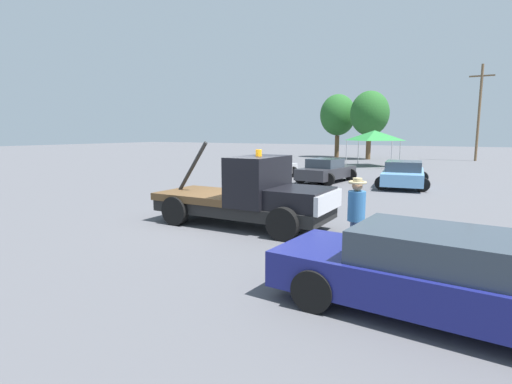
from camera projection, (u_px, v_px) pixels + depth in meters
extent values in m
plane|color=#545459|center=(242.00, 225.00, 12.13)|extent=(160.00, 160.00, 0.00)
cube|color=black|center=(242.00, 208.00, 12.05)|extent=(5.36, 1.90, 0.35)
cube|color=black|center=(301.00, 198.00, 11.04)|extent=(1.50, 1.79, 0.55)
cube|color=silver|center=(329.00, 202.00, 10.66)|extent=(0.12, 1.89, 0.50)
cube|color=black|center=(259.00, 180.00, 11.63)|extent=(1.18, 2.10, 1.40)
cube|color=brown|center=(206.00, 195.00, 12.66)|extent=(2.68, 2.10, 0.22)
cylinder|color=black|center=(193.00, 167.00, 12.77)|extent=(1.19, 0.12, 1.63)
cylinder|color=orange|center=(259.00, 153.00, 11.51)|extent=(0.18, 0.18, 0.20)
cylinder|color=black|center=(311.00, 211.00, 12.02)|extent=(0.88, 0.26, 0.88)
cylinder|color=black|center=(283.00, 224.00, 10.30)|extent=(0.88, 0.26, 0.88)
cylinder|color=black|center=(214.00, 201.00, 13.77)|extent=(0.88, 0.26, 0.88)
cylinder|color=black|center=(175.00, 211.00, 12.05)|extent=(0.88, 0.26, 0.88)
cube|color=navy|center=(450.00, 285.00, 5.92)|extent=(5.48, 2.26, 0.60)
cube|color=#333D47|center=(434.00, 246.00, 5.99)|extent=(2.36, 1.80, 0.50)
cylinder|color=black|center=(353.00, 261.00, 7.68)|extent=(0.68, 0.22, 0.68)
cylinder|color=black|center=(313.00, 290.00, 6.23)|extent=(0.68, 0.22, 0.68)
cylinder|color=#475B84|center=(353.00, 238.00, 9.02)|extent=(0.16, 0.16, 0.84)
cylinder|color=#475B84|center=(357.00, 240.00, 8.82)|extent=(0.16, 0.16, 0.84)
cylinder|color=teal|center=(357.00, 206.00, 8.81)|extent=(0.39, 0.39, 0.67)
sphere|color=#A87A56|center=(357.00, 186.00, 8.74)|extent=(0.23, 0.23, 0.23)
torus|color=tan|center=(357.00, 182.00, 8.73)|extent=(0.40, 0.40, 0.06)
cylinder|color=tan|center=(358.00, 180.00, 8.72)|extent=(0.21, 0.21, 0.10)
cube|color=#B7B7BC|center=(269.00, 170.00, 24.10)|extent=(1.86, 4.47, 0.60)
cube|color=#333D47|center=(268.00, 161.00, 23.83)|extent=(1.61, 1.89, 0.50)
cylinder|color=black|center=(268.00, 171.00, 25.85)|extent=(0.68, 0.22, 0.68)
cylinder|color=black|center=(293.00, 172.00, 25.03)|extent=(0.68, 0.22, 0.68)
cylinder|color=black|center=(245.00, 175.00, 23.23)|extent=(0.68, 0.22, 0.68)
cylinder|color=black|center=(271.00, 176.00, 22.41)|extent=(0.68, 0.22, 0.68)
cube|color=#2D2D33|center=(327.00, 172.00, 22.62)|extent=(2.25, 4.49, 0.60)
cube|color=#333D47|center=(325.00, 163.00, 22.37)|extent=(1.75, 1.98, 0.50)
cylinder|color=black|center=(325.00, 173.00, 24.31)|extent=(0.68, 0.22, 0.68)
cylinder|color=black|center=(351.00, 175.00, 23.33)|extent=(0.68, 0.22, 0.68)
cylinder|color=black|center=(301.00, 177.00, 21.96)|extent=(0.68, 0.22, 0.68)
cylinder|color=black|center=(328.00, 179.00, 20.99)|extent=(0.68, 0.22, 0.68)
cube|color=#669ED1|center=(403.00, 176.00, 20.65)|extent=(2.56, 5.02, 0.60)
cube|color=#333D47|center=(404.00, 166.00, 20.35)|extent=(1.96, 2.23, 0.50)
cylinder|color=black|center=(387.00, 176.00, 22.52)|extent=(0.68, 0.22, 0.68)
cylinder|color=black|center=(422.00, 178.00, 21.84)|extent=(0.68, 0.22, 0.68)
cylinder|color=black|center=(382.00, 183.00, 19.52)|extent=(0.68, 0.22, 0.68)
cylinder|color=black|center=(423.00, 185.00, 18.84)|extent=(0.68, 0.22, 0.68)
cylinder|color=#9E9EA3|center=(346.00, 154.00, 32.50)|extent=(0.07, 0.07, 2.14)
cylinder|color=#9E9EA3|center=(392.00, 155.00, 30.76)|extent=(0.07, 0.07, 2.14)
cylinder|color=#9E9EA3|center=(358.00, 152.00, 35.56)|extent=(0.07, 0.07, 2.14)
cylinder|color=#9E9EA3|center=(400.00, 153.00, 33.83)|extent=(0.07, 0.07, 2.14)
pyramid|color=#287F38|center=(374.00, 135.00, 32.94)|extent=(3.56, 3.56, 0.83)
cylinder|color=brown|center=(337.00, 146.00, 45.27)|extent=(0.49, 0.49, 2.46)
ellipsoid|color=#235B23|center=(338.00, 115.00, 44.76)|extent=(3.93, 3.93, 4.57)
cylinder|color=brown|center=(368.00, 148.00, 41.58)|extent=(0.49, 0.49, 2.46)
ellipsoid|color=#235B23|center=(370.00, 113.00, 41.06)|extent=(3.94, 3.94, 4.57)
cylinder|color=brown|center=(479.00, 113.00, 38.84)|extent=(0.24, 0.24, 9.29)
cube|color=brown|center=(482.00, 76.00, 38.32)|extent=(2.20, 0.14, 0.14)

